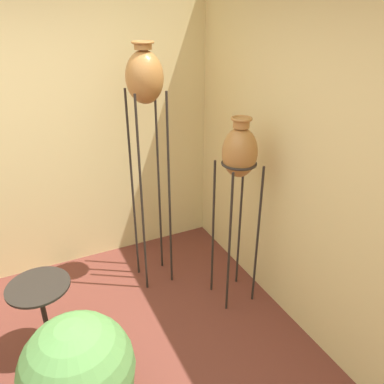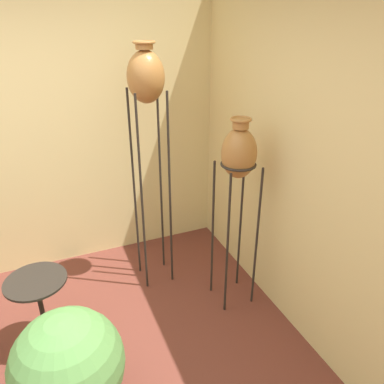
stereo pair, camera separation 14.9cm
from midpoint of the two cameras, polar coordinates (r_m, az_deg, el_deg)
wall_back at (r=3.64m, az=-26.50°, el=7.22°), size 7.66×0.06×2.70m
wall_right at (r=2.61m, az=19.63°, el=1.82°), size 0.06×7.66×2.70m
vase_stand_tall at (r=3.03m, az=-8.63°, el=15.64°), size 0.29×0.29×2.15m
vase_stand_medium at (r=2.89m, az=5.77°, el=5.28°), size 0.29×0.29×1.65m
side_table at (r=2.99m, az=-23.24°, el=-15.62°), size 0.43×0.43×0.64m
potted_plant at (r=2.54m, az=-18.71°, el=-24.74°), size 0.67×0.67×0.80m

